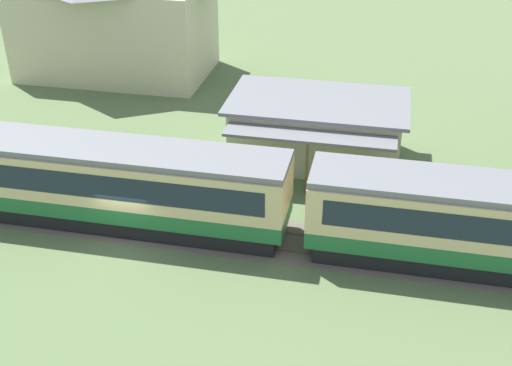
{
  "coord_description": "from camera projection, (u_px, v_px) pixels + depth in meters",
  "views": [
    {
      "loc": [
        11.08,
        -23.23,
        17.41
      ],
      "look_at": [
        5.38,
        3.59,
        1.64
      ],
      "focal_mm": 45.0,
      "sensor_mm": 36.0,
      "label": 1
    }
  ],
  "objects": [
    {
      "name": "ground_plane",
      "position": [
        129.0,
        238.0,
        30.38
      ],
      "size": [
        600.0,
        600.0,
        0.0
      ],
      "primitive_type": "plane",
      "color": "#566B42"
    },
    {
      "name": "passenger_train",
      "position": [
        101.0,
        180.0,
        30.56
      ],
      "size": [
        58.03,
        3.23,
        4.16
      ],
      "color": "#1E6033",
      "rests_on": "ground_plane"
    },
    {
      "name": "railway_track",
      "position": [
        196.0,
        231.0,
        30.88
      ],
      "size": [
        114.1,
        3.6,
        0.04
      ],
      "color": "#665B51",
      "rests_on": "ground_plane"
    },
    {
      "name": "station_building",
      "position": [
        317.0,
        129.0,
        36.56
      ],
      "size": [
        10.04,
        7.32,
        3.64
      ],
      "color": "beige",
      "rests_on": "ground_plane"
    },
    {
      "name": "station_house_grey_roof",
      "position": [
        114.0,
        12.0,
        47.62
      ],
      "size": [
        14.93,
        8.84,
        9.15
      ],
      "color": "beige",
      "rests_on": "ground_plane"
    }
  ]
}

